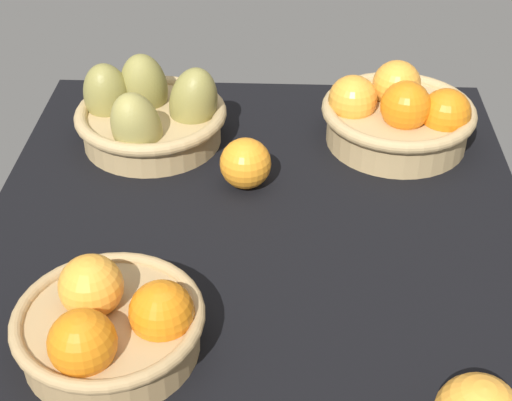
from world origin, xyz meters
The scene contains 5 objects.
market_tray centered at (0.00, 0.00, 1.50)cm, with size 84.00×72.00×3.00cm, color black.
basket_far_left centered at (-23.82, 20.17, 7.65)cm, with size 22.98×22.98×11.41cm.
basket_near_right centered at (20.63, -14.55, 6.98)cm, with size 20.48×20.48×10.48cm.
basket_near_left_pears centered at (-22.53, -17.03, 7.56)cm, with size 23.71×23.65×13.93cm.
loose_orange_back_gap centered at (-11.30, -2.01, 6.58)cm, with size 7.15×7.15×7.15cm, color orange.
Camera 1 is at (78.54, 3.12, 65.47)cm, focal length 54.70 mm.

